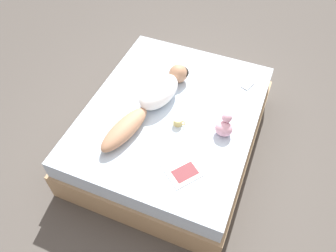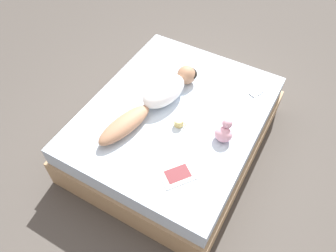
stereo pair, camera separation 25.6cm
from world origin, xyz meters
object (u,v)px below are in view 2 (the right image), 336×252
at_px(coffee_mug, 179,122).
at_px(cell_phone, 256,93).
at_px(person, 158,97).
at_px(open_magazine, 173,165).

xyz_separation_m(coffee_mug, cell_phone, (0.51, 0.79, -0.03)).
relative_size(person, coffee_mug, 10.91).
relative_size(open_magazine, coffee_mug, 4.23).
distance_m(person, cell_phone, 1.05).
bearing_deg(coffee_mug, cell_phone, 57.28).
bearing_deg(cell_phone, coffee_mug, -101.41).
height_order(open_magazine, cell_phone, same).
xyz_separation_m(open_magazine, coffee_mug, (-0.17, 0.43, 0.04)).
bearing_deg(person, cell_phone, 50.47).
bearing_deg(open_magazine, person, 167.57).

